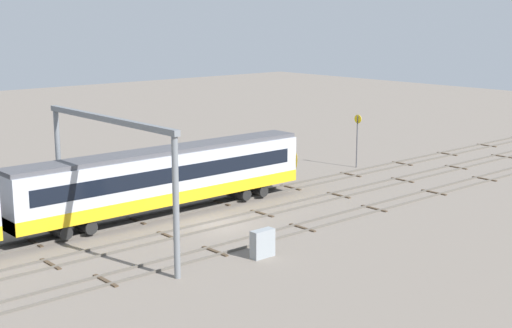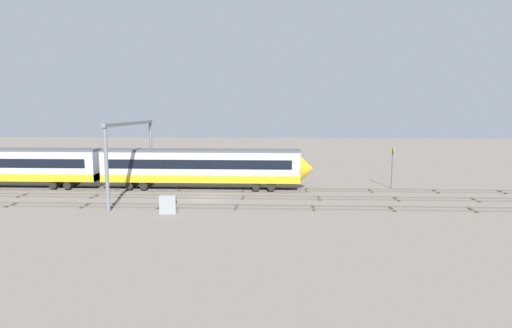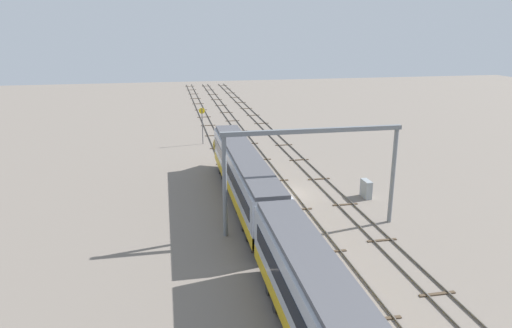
% 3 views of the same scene
% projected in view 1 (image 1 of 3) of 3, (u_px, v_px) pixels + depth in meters
% --- Properties ---
extents(ground_plane, '(200.58, 200.58, 0.00)m').
position_uv_depth(ground_plane, '(218.00, 225.00, 50.76)').
color(ground_plane, slate).
extents(track_near_foreground, '(184.58, 2.40, 0.16)m').
position_uv_depth(track_near_foreground, '(261.00, 238.00, 47.40)').
color(track_near_foreground, '#59544C').
rests_on(track_near_foreground, ground).
extents(track_second_near, '(184.58, 2.40, 0.16)m').
position_uv_depth(track_second_near, '(218.00, 224.00, 50.75)').
color(track_second_near, '#59544C').
rests_on(track_second_near, ground).
extents(track_with_train, '(184.58, 2.40, 0.16)m').
position_uv_depth(track_with_train, '(180.00, 211.00, 54.11)').
color(track_with_train, '#59544C').
rests_on(track_with_train, ground).
extents(overhead_gantry, '(0.40, 14.60, 8.40)m').
position_uv_depth(overhead_gantry, '(109.00, 153.00, 44.37)').
color(overhead_gantry, slate).
rests_on(overhead_gantry, ground).
extents(speed_sign_near_foreground, '(0.14, 0.83, 5.13)m').
position_uv_depth(speed_sign_near_foreground, '(357.00, 134.00, 69.26)').
color(speed_sign_near_foreground, '#4C4C51').
rests_on(speed_sign_near_foreground, ground).
extents(relay_cabinet, '(1.57, 0.62, 1.73)m').
position_uv_depth(relay_cabinet, '(263.00, 244.00, 43.76)').
color(relay_cabinet, gray).
rests_on(relay_cabinet, ground).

